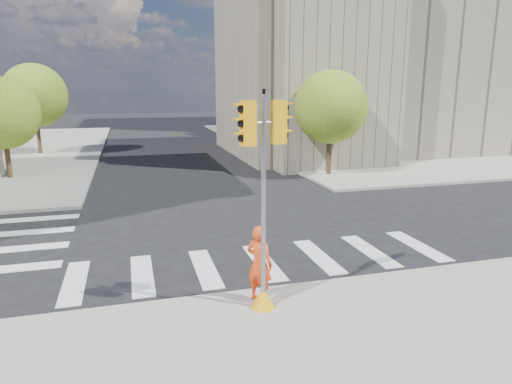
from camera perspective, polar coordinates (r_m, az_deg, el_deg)
ground at (r=15.87m, az=-0.76°, el=-6.15°), size 160.00×160.00×0.00m
sidewalk_far_right at (r=47.27m, az=14.84°, el=6.39°), size 28.00×40.00×0.15m
civic_building at (r=38.88m, az=14.93°, el=15.66°), size 26.00×16.00×19.39m
office_tower at (r=62.88m, az=9.51°, el=21.86°), size 20.00×18.00×30.00m
tree_lw_mid at (r=29.29m, az=-29.13°, el=8.59°), size 4.00×4.00×5.77m
tree_lw_far at (r=39.07m, az=-25.96°, el=10.79°), size 4.80×4.80×6.95m
tree_re_near at (r=27.01m, az=9.34°, el=10.42°), size 4.20×4.20×6.16m
tree_re_mid at (r=38.22m, az=1.65°, el=11.77°), size 4.60×4.60×6.66m
tree_re_far at (r=49.82m, az=-2.54°, el=11.51°), size 4.00×4.00×5.88m
lamp_near at (r=30.86m, az=7.07°, el=11.78°), size 0.35×0.18×8.11m
lamp_far at (r=44.11m, az=-0.08°, el=12.24°), size 0.35×0.18×8.11m
traffic_signal at (r=10.27m, az=0.93°, el=-3.48°), size 1.08×0.56×5.03m
photographer at (r=11.01m, az=0.43°, el=-8.94°), size 0.80×0.82×1.89m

